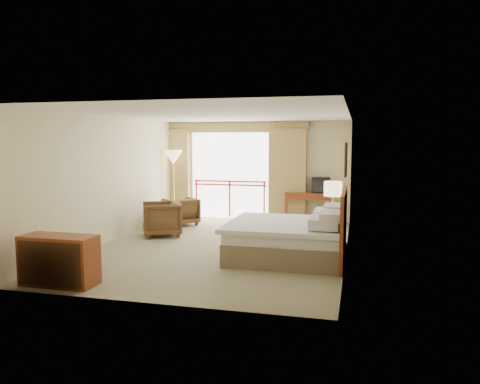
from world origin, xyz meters
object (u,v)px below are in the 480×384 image
(desk, at_px, (309,199))
(bed, at_px, (290,238))
(nightstand, at_px, (332,229))
(armchair_far, at_px, (181,225))
(wastebasket, at_px, (280,220))
(side_table, at_px, (164,216))
(floor_lamp, at_px, (173,160))
(table_lamp, at_px, (333,189))
(tv, at_px, (321,185))
(armchair_near, at_px, (162,236))
(dresser, at_px, (59,260))

(desk, bearing_deg, bed, -88.45)
(nightstand, relative_size, armchair_far, 0.83)
(desk, bearing_deg, armchair_far, -158.26)
(wastebasket, bearing_deg, side_table, -155.21)
(floor_lamp, bearing_deg, armchair_far, -56.10)
(bed, height_order, table_lamp, table_lamp)
(nightstand, relative_size, tv, 1.44)
(armchair_far, xyz_separation_m, armchair_near, (0.09, -1.42, 0.00))
(floor_lamp, xyz_separation_m, dresser, (0.56, -5.93, -1.27))
(side_table, bearing_deg, table_lamp, -8.56)
(side_table, relative_size, dresser, 0.43)
(table_lamp, relative_size, side_table, 1.35)
(armchair_far, bearing_deg, table_lamp, 113.49)
(armchair_far, xyz_separation_m, dresser, (0.09, -5.23, 0.38))
(floor_lamp, bearing_deg, wastebasket, -3.25)
(nightstand, xyz_separation_m, tv, (-0.45, 2.54, 0.69))
(side_table, xyz_separation_m, floor_lamp, (-0.30, 1.41, 1.32))
(dresser, bearing_deg, armchair_near, 92.99)
(desk, relative_size, side_table, 2.56)
(side_table, height_order, floor_lamp, floor_lamp)
(bed, height_order, armchair_far, bed)
(armchair_near, height_order, dresser, dresser)
(armchair_far, height_order, side_table, side_table)
(bed, distance_m, nightstand, 1.53)
(table_lamp, height_order, tv, table_lamp)
(nightstand, distance_m, side_table, 4.16)
(desk, height_order, armchair_far, desk)
(nightstand, bearing_deg, dresser, -139.32)
(desk, bearing_deg, nightstand, -73.30)
(side_table, bearing_deg, tv, 27.08)
(wastebasket, height_order, armchair_far, armchair_far)
(table_lamp, bearing_deg, bed, -116.03)
(nightstand, bearing_deg, table_lamp, 85.62)
(wastebasket, distance_m, side_table, 2.96)
(bed, distance_m, table_lamp, 1.76)
(armchair_near, distance_m, side_table, 0.82)
(table_lamp, relative_size, tv, 1.46)
(tv, relative_size, wastebasket, 1.64)
(wastebasket, bearing_deg, desk, 45.60)
(bed, xyz_separation_m, armchair_near, (-3.16, 1.32, -0.38))
(armchair_near, distance_m, floor_lamp, 2.74)
(desk, height_order, floor_lamp, floor_lamp)
(desk, distance_m, armchair_near, 4.12)
(tv, xyz_separation_m, side_table, (-3.67, -1.87, -0.68))
(dresser, bearing_deg, wastebasket, 70.19)
(floor_lamp, bearing_deg, table_lamp, -24.71)
(bed, xyz_separation_m, wastebasket, (-0.74, 3.27, -0.24))
(bed, xyz_separation_m, nightstand, (0.69, 1.36, -0.05))
(bed, xyz_separation_m, desk, (-0.06, 3.96, 0.26))
(bed, relative_size, table_lamp, 3.23)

